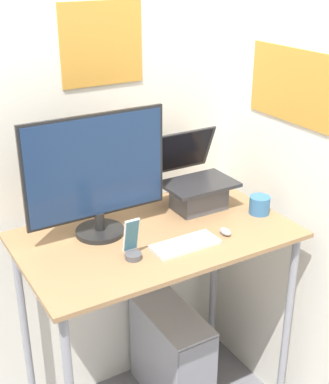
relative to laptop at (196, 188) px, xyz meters
The scene contains 9 objects.
wall_back 0.43m from the laptop, 134.41° to the left, with size 6.00×0.06×2.60m.
desk 0.39m from the laptop, 155.67° to the right, with size 1.15×0.68×1.08m.
laptop is the anchor object (origin of this frame).
monitor 0.52m from the laptop, behind, with size 0.61×0.20×0.52m.
keyboard 0.38m from the laptop, 130.16° to the right, with size 0.28×0.12×0.02m.
mouse 0.30m from the laptop, 98.62° to the right, with size 0.04×0.06×0.03m.
cell_phone 0.54m from the laptop, 150.79° to the right, with size 0.07×0.07×0.17m.
computer_tower 0.92m from the laptop, behind, with size 0.23×0.50×0.52m.
mug 0.30m from the laptop, 43.96° to the right, with size 0.09×0.09×0.08m.
Camera 1 is at (-0.98, -1.39, 2.15)m, focal length 50.00 mm.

